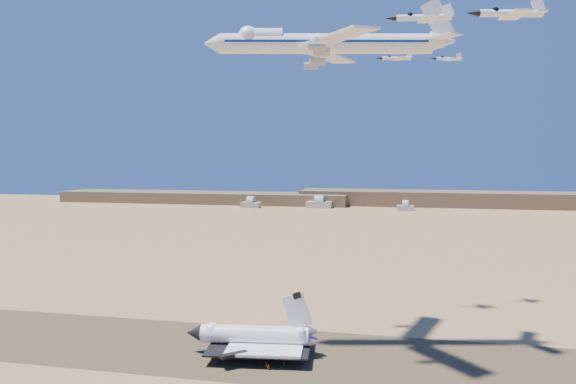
% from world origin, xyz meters
% --- Properties ---
extents(ground, '(1200.00, 1200.00, 0.00)m').
position_xyz_m(ground, '(0.00, 0.00, 0.00)').
color(ground, '#AD7D4D').
rests_on(ground, ground).
extents(runway, '(600.00, 50.00, 0.06)m').
position_xyz_m(runway, '(0.00, 0.00, 0.03)').
color(runway, brown).
rests_on(runway, ground).
extents(ridgeline, '(960.00, 90.00, 18.00)m').
position_xyz_m(ridgeline, '(65.32, 527.31, 7.63)').
color(ridgeline, brown).
rests_on(ridgeline, ground).
extents(hangars, '(200.50, 29.50, 30.00)m').
position_xyz_m(hangars, '(-64.00, 478.43, 4.83)').
color(hangars, '#A6A193').
rests_on(hangars, ground).
extents(shuttle, '(41.75, 28.83, 20.51)m').
position_xyz_m(shuttle, '(-0.84, -2.03, 5.51)').
color(shuttle, white).
rests_on(shuttle, runway).
extents(carrier_747, '(80.58, 60.80, 20.04)m').
position_xyz_m(carrier_747, '(17.40, 10.76, 98.37)').
color(carrier_747, white).
extents(crew_a, '(0.64, 0.76, 1.77)m').
position_xyz_m(crew_a, '(5.99, -12.47, 0.95)').
color(crew_a, '#BD590B').
rests_on(crew_a, runway).
extents(crew_b, '(0.66, 0.87, 1.60)m').
position_xyz_m(crew_b, '(7.02, -13.71, 0.86)').
color(crew_b, '#BD590B').
rests_on(crew_b, runway).
extents(crew_c, '(1.16, 1.00, 1.76)m').
position_xyz_m(crew_c, '(10.70, -9.81, 0.94)').
color(crew_c, '#BD590B').
rests_on(crew_c, runway).
extents(chase_jet_a, '(15.18, 8.44, 3.80)m').
position_xyz_m(chase_jet_a, '(48.90, -38.80, 93.36)').
color(chase_jet_a, white).
extents(chase_jet_b, '(16.35, 9.43, 4.15)m').
position_xyz_m(chase_jet_b, '(66.36, -43.66, 92.18)').
color(chase_jet_b, white).
extents(chase_jet_c, '(14.35, 8.19, 3.62)m').
position_xyz_m(chase_jet_c, '(40.15, 61.17, 101.32)').
color(chase_jet_c, white).
extents(chase_jet_d, '(13.38, 7.90, 3.43)m').
position_xyz_m(chase_jet_d, '(60.89, 75.02, 102.60)').
color(chase_jet_d, white).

